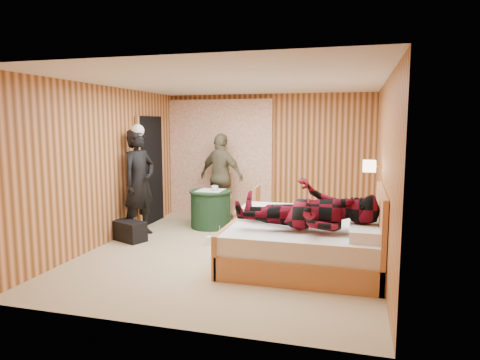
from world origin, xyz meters
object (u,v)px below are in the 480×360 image
(woman_standing, at_px, (139,183))
(man_at_table, at_px, (221,177))
(chair_far, at_px, (221,193))
(wall_lamp, at_px, (369,166))
(bed, at_px, (306,244))
(round_table, at_px, (211,209))
(duffel_bag, at_px, (129,231))
(nightstand, at_px, (363,227))
(man_on_bed, at_px, (307,198))
(chair_near, at_px, (251,207))

(woman_standing, xyz_separation_m, man_at_table, (1.00, 1.49, -0.05))
(chair_far, xyz_separation_m, woman_standing, (-0.99, -1.46, 0.37))
(wall_lamp, distance_m, bed, 1.54)
(chair_far, bearing_deg, round_table, -97.42)
(chair_far, distance_m, duffel_bag, 2.13)
(nightstand, bearing_deg, round_table, 168.79)
(bed, relative_size, duffel_bag, 3.54)
(nightstand, distance_m, man_on_bed, 1.77)
(chair_far, bearing_deg, chair_near, -56.62)
(bed, xyz_separation_m, chair_near, (-1.10, 1.44, 0.18))
(wall_lamp, relative_size, man_on_bed, 0.15)
(bed, relative_size, chair_near, 2.36)
(duffel_bag, bearing_deg, bed, 12.37)
(wall_lamp, bearing_deg, nightstand, 96.80)
(man_at_table, bearing_deg, chair_near, 150.14)
(bed, relative_size, woman_standing, 1.11)
(round_table, bearing_deg, nightstand, -11.21)
(nightstand, distance_m, duffel_bag, 3.77)
(wall_lamp, distance_m, chair_far, 3.25)
(woman_standing, bearing_deg, man_at_table, -17.07)
(nightstand, relative_size, round_table, 0.77)
(man_on_bed, bearing_deg, round_table, 134.67)
(duffel_bag, bearing_deg, man_at_table, 85.33)
(chair_near, height_order, duffel_bag, chair_near)
(nightstand, height_order, round_table, round_table)
(wall_lamp, height_order, round_table, wall_lamp)
(nightstand, relative_size, chair_far, 0.65)
(round_table, distance_m, chair_near, 0.93)
(chair_near, distance_m, woman_standing, 1.96)
(nightstand, xyz_separation_m, round_table, (-2.71, 0.54, 0.05))
(round_table, xyz_separation_m, chair_far, (-0.01, 0.63, 0.19))
(wall_lamp, relative_size, nightstand, 0.43)
(chair_near, distance_m, man_on_bed, 2.07)
(wall_lamp, height_order, man_on_bed, man_on_bed)
(chair_far, height_order, man_at_table, man_at_table)
(chair_near, bearing_deg, nightstand, 83.22)
(round_table, relative_size, chair_near, 0.92)
(duffel_bag, xyz_separation_m, woman_standing, (-0.01, 0.40, 0.75))
(woman_standing, xyz_separation_m, man_on_bed, (2.98, -1.18, 0.06))
(wall_lamp, distance_m, man_at_table, 3.20)
(bed, distance_m, chair_far, 3.12)
(chair_near, relative_size, duffel_bag, 1.50)
(chair_far, distance_m, woman_standing, 1.80)
(round_table, distance_m, man_on_bed, 2.89)
(duffel_bag, relative_size, man_at_table, 0.33)
(chair_far, bearing_deg, duffel_bag, -126.24)
(nightstand, xyz_separation_m, woman_standing, (-3.71, -0.29, 0.61))
(wall_lamp, height_order, chair_near, wall_lamp)
(wall_lamp, xyz_separation_m, chair_near, (-1.90, 0.56, -0.80))
(chair_far, relative_size, woman_standing, 0.51)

